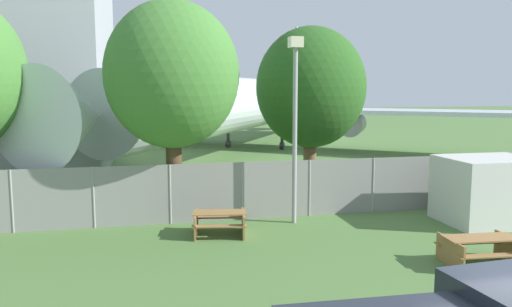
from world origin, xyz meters
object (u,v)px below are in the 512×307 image
airplane (249,104)px  tree_behind_benches (311,88)px  picnic_bench_open_grass (481,247)px  tree_left_of_cabin (172,76)px  portable_cabin (509,189)px  picnic_bench_near_cabin (220,221)px

airplane → tree_behind_benches: size_ratio=5.58×
airplane → picnic_bench_open_grass: (0.72, -26.43, -3.11)m
tree_left_of_cabin → airplane: bearing=70.8°
portable_cabin → picnic_bench_open_grass: size_ratio=2.36×
picnic_bench_open_grass → tree_behind_benches: (-1.56, 9.53, 4.25)m
picnic_bench_open_grass → portable_cabin: bearing=43.8°
picnic_bench_near_cabin → tree_behind_benches: tree_behind_benches is taller
portable_cabin → tree_behind_benches: (-5.46, 5.79, 3.58)m
tree_behind_benches → picnic_bench_near_cabin: bearing=-132.6°
portable_cabin → airplane: bearing=102.5°
tree_left_of_cabin → tree_behind_benches: (6.11, 3.09, -0.41)m
airplane → tree_behind_benches: 16.97m
picnic_bench_near_cabin → picnic_bench_open_grass: bearing=-33.9°
portable_cabin → tree_left_of_cabin: tree_left_of_cabin is taller
picnic_bench_near_cabin → tree_behind_benches: bearing=47.4°
picnic_bench_open_grass → tree_left_of_cabin: tree_left_of_cabin is taller
airplane → picnic_bench_near_cabin: bearing=16.1°
tree_behind_benches → picnic_bench_open_grass: bearing=-80.7°
picnic_bench_near_cabin → tree_behind_benches: size_ratio=0.26×
picnic_bench_open_grass → tree_left_of_cabin: size_ratio=0.27×
picnic_bench_open_grass → picnic_bench_near_cabin: bearing=146.1°
portable_cabin → picnic_bench_open_grass: bearing=-135.3°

